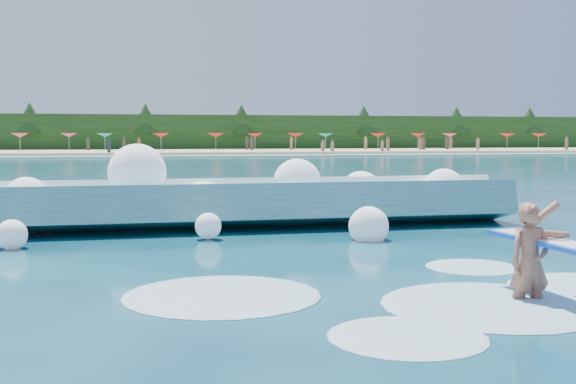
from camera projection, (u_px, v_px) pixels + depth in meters
name	position (u px, v px, depth m)	size (l,w,h in m)	color
ground	(224.00, 279.00, 11.40)	(200.00, 200.00, 0.00)	#082643
beach	(135.00, 152.00, 87.16)	(140.00, 20.00, 0.40)	tan
wet_band	(137.00, 156.00, 76.49)	(140.00, 5.00, 0.08)	silver
treeline	(134.00, 133.00, 96.70)	(140.00, 4.00, 5.00)	black
breaking_wave	(169.00, 207.00, 17.64)	(17.25, 2.72, 1.49)	teal
rock_cluster	(12.00, 211.00, 17.86)	(8.05, 2.97, 1.20)	black
surfer_with_board	(534.00, 258.00, 9.75)	(0.90, 2.84, 1.64)	#A2624B
wave_spray	(156.00, 188.00, 17.52)	(14.97, 4.66, 2.21)	white
surf_foam	(433.00, 299.00, 10.03)	(9.33, 5.53, 0.15)	silver
beach_umbrellas	(134.00, 135.00, 89.10)	(111.46, 6.36, 0.50)	red
beachgoers	(212.00, 145.00, 84.98)	(93.08, 12.59, 1.94)	#3F332D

